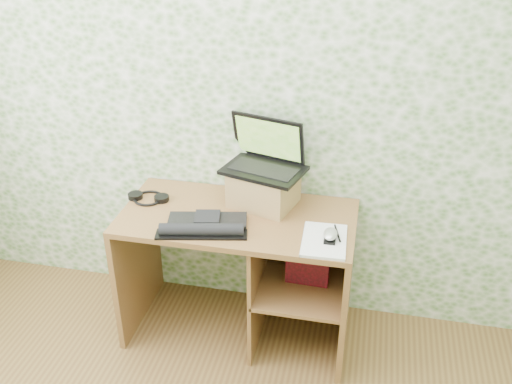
% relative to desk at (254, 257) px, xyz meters
% --- Properties ---
extents(wall_back, '(3.50, 0.00, 3.50)m').
position_rel_desk_xyz_m(wall_back, '(-0.08, 0.28, 0.82)').
color(wall_back, white).
rests_on(wall_back, ground).
extents(desk, '(1.20, 0.60, 0.75)m').
position_rel_desk_xyz_m(desk, '(0.00, 0.00, 0.00)').
color(desk, brown).
rests_on(desk, floor).
extents(riser, '(0.37, 0.34, 0.19)m').
position_rel_desk_xyz_m(riser, '(0.03, 0.12, 0.36)').
color(riser, olive).
rests_on(riser, desk).
extents(laptop, '(0.46, 0.38, 0.27)m').
position_rel_desk_xyz_m(laptop, '(0.03, 0.16, 0.52)').
color(laptop, black).
rests_on(laptop, riser).
extents(keyboard, '(0.45, 0.30, 0.06)m').
position_rel_desk_xyz_m(keyboard, '(-0.20, -0.19, 0.29)').
color(keyboard, black).
rests_on(keyboard, desk).
extents(headphones, '(0.23, 0.17, 0.03)m').
position_rel_desk_xyz_m(headphones, '(-0.58, 0.03, 0.28)').
color(headphones, black).
rests_on(headphones, desk).
extents(notepad, '(0.22, 0.30, 0.01)m').
position_rel_desk_xyz_m(notepad, '(0.38, -0.18, 0.28)').
color(notepad, silver).
rests_on(notepad, desk).
extents(mouse, '(0.07, 0.11, 0.04)m').
position_rel_desk_xyz_m(mouse, '(0.41, -0.17, 0.30)').
color(mouse, silver).
rests_on(mouse, notepad).
extents(pen, '(0.05, 0.14, 0.01)m').
position_rel_desk_xyz_m(pen, '(0.44, -0.12, 0.29)').
color(pen, black).
rests_on(pen, notepad).
extents(red_box, '(0.23, 0.08, 0.27)m').
position_rel_desk_xyz_m(red_box, '(0.29, -0.03, 0.04)').
color(red_box, maroon).
rests_on(red_box, desk).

